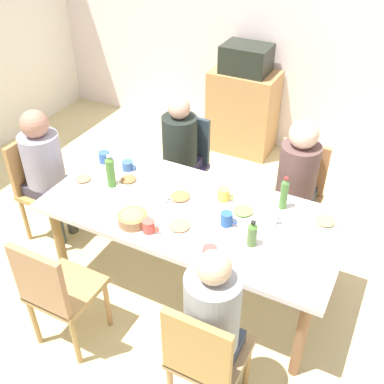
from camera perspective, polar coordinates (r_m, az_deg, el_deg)
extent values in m
plane|color=#CCBF8C|center=(3.64, 0.00, -11.32)|extent=(7.04, 7.04, 0.00)
cube|color=silver|center=(4.94, 13.60, 18.84)|extent=(6.10, 0.12, 2.60)
cube|color=silver|center=(3.16, 0.00, -2.50)|extent=(2.05, 0.94, 0.04)
cylinder|color=olive|center=(3.60, -16.08, -6.07)|extent=(0.07, 0.07, 0.69)
cylinder|color=#8C6040|center=(2.97, 13.32, -17.17)|extent=(0.07, 0.07, 0.69)
cylinder|color=#8F623F|center=(4.03, -9.33, 0.10)|extent=(0.07, 0.07, 0.69)
cylinder|color=#955742|center=(3.48, 16.76, -8.07)|extent=(0.07, 0.07, 0.69)
cube|color=tan|center=(2.72, 2.32, -19.27)|extent=(0.40, 0.40, 0.04)
cylinder|color=tan|center=(3.04, 0.60, -18.16)|extent=(0.04, 0.04, 0.43)
cylinder|color=#A57B47|center=(2.97, 6.87, -20.46)|extent=(0.04, 0.04, 0.43)
cube|color=#B48949|center=(2.44, 0.54, -19.22)|extent=(0.38, 0.04, 0.45)
cylinder|color=#36394E|center=(2.97, 1.60, -19.65)|extent=(0.09, 0.09, 0.45)
cylinder|color=#323A49|center=(2.94, 4.61, -20.78)|extent=(0.09, 0.09, 0.45)
cube|color=#313A4F|center=(2.67, 2.35, -18.53)|extent=(0.30, 0.30, 0.10)
cylinder|color=#979DA5|center=(2.44, 2.52, -14.58)|extent=(0.30, 0.30, 0.48)
sphere|color=beige|center=(2.21, 2.73, -9.34)|extent=(0.17, 0.17, 0.17)
cube|color=#A5824D|center=(3.12, -15.33, -11.54)|extent=(0.40, 0.40, 0.04)
cylinder|color=tan|center=(3.30, -18.95, -14.90)|extent=(0.04, 0.04, 0.43)
cylinder|color=#A8844D|center=(3.13, -14.24, -17.49)|extent=(0.04, 0.04, 0.43)
cylinder|color=tan|center=(3.45, -15.11, -11.24)|extent=(0.04, 0.04, 0.43)
cylinder|color=#AB7D4D|center=(3.28, -10.45, -13.45)|extent=(0.04, 0.04, 0.43)
cube|color=#A77A53|center=(2.87, -18.37, -10.59)|extent=(0.38, 0.04, 0.45)
cube|color=#342F54|center=(4.06, -1.47, 2.55)|extent=(0.40, 0.40, 0.04)
cylinder|color=#353150|center=(4.25, 1.68, 0.57)|extent=(0.04, 0.04, 0.43)
cylinder|color=#284045|center=(4.38, -2.32, 1.74)|extent=(0.04, 0.04, 0.43)
cylinder|color=#373550|center=(4.01, -0.43, -1.93)|extent=(0.04, 0.04, 0.43)
cylinder|color=#342E4B|center=(4.15, -4.60, -0.61)|extent=(0.04, 0.04, 0.43)
cube|color=#293943|center=(4.08, -0.31, 6.55)|extent=(0.38, 0.04, 0.45)
cylinder|color=#2B3744|center=(4.09, -1.10, -0.93)|extent=(0.09, 0.09, 0.45)
cylinder|color=#313245|center=(4.15, -3.05, -0.33)|extent=(0.09, 0.09, 0.45)
cube|color=#2D2945|center=(4.03, -1.48, 3.27)|extent=(0.30, 0.30, 0.10)
cylinder|color=black|center=(3.90, -1.54, 6.48)|extent=(0.30, 0.30, 0.42)
sphere|color=tan|center=(3.76, -1.61, 10.36)|extent=(0.18, 0.18, 0.18)
cube|color=#A38649|center=(3.98, -17.22, -0.06)|extent=(0.40, 0.40, 0.04)
cylinder|color=#A5894B|center=(4.31, -16.91, -0.69)|extent=(0.04, 0.04, 0.43)
cylinder|color=#AB7F4B|center=(4.13, -19.96, -3.19)|extent=(0.04, 0.04, 0.43)
cylinder|color=#AB884F|center=(4.11, -13.38, -2.00)|extent=(0.04, 0.04, 0.43)
cylinder|color=tan|center=(3.92, -16.42, -4.69)|extent=(0.04, 0.04, 0.43)
cube|color=#AD7E49|center=(3.97, -19.74, 3.38)|extent=(0.04, 0.38, 0.45)
cylinder|color=#454942|center=(4.09, -14.93, -2.29)|extent=(0.09, 0.09, 0.45)
cylinder|color=#364342|center=(4.00, -16.37, -3.53)|extent=(0.09, 0.09, 0.45)
cube|color=#3E3948|center=(3.95, -17.37, 0.65)|extent=(0.30, 0.30, 0.10)
cylinder|color=#9390A7|center=(3.81, -18.07, 3.88)|extent=(0.31, 0.31, 0.43)
sphere|color=#A77560|center=(3.66, -18.96, 7.98)|extent=(0.22, 0.22, 0.22)
cube|color=#B2834F|center=(3.77, 12.38, -1.42)|extent=(0.40, 0.40, 0.04)
cylinder|color=#A5804C|center=(4.02, 14.99, -3.31)|extent=(0.04, 0.04, 0.43)
cylinder|color=#A98849|center=(4.07, 10.41, -1.99)|extent=(0.04, 0.04, 0.43)
cylinder|color=tan|center=(3.76, 13.66, -6.26)|extent=(0.04, 0.04, 0.43)
cylinder|color=#B2894A|center=(3.81, 8.77, -4.80)|extent=(0.04, 0.04, 0.43)
cube|color=#B67D4D|center=(3.78, 13.62, 2.90)|extent=(0.38, 0.04, 0.45)
cylinder|color=#41484B|center=(3.81, 12.68, -5.13)|extent=(0.09, 0.09, 0.45)
cylinder|color=#37393B|center=(3.84, 10.40, -4.45)|extent=(0.09, 0.09, 0.45)
cube|color=#364249|center=(3.73, 12.50, -0.68)|extent=(0.30, 0.30, 0.10)
cylinder|color=brown|center=(3.59, 13.03, 2.66)|extent=(0.30, 0.30, 0.42)
sphere|color=beige|center=(3.43, 13.71, 6.97)|extent=(0.22, 0.22, 0.22)
cylinder|color=silver|center=(3.12, 6.32, -2.59)|extent=(0.24, 0.24, 0.01)
ellipsoid|color=#79A251|center=(3.11, 6.34, -2.30)|extent=(0.13, 0.13, 0.02)
cylinder|color=white|center=(2.99, -1.58, -4.44)|extent=(0.26, 0.26, 0.01)
ellipsoid|color=tan|center=(2.98, -1.59, -4.15)|extent=(0.14, 0.14, 0.02)
cylinder|color=white|center=(3.44, -7.86, 1.34)|extent=(0.21, 0.21, 0.01)
ellipsoid|color=#9B653B|center=(3.43, -7.88, 1.60)|extent=(0.12, 0.12, 0.02)
cylinder|color=white|center=(3.15, 16.14, -3.73)|extent=(0.23, 0.23, 0.01)
ellipsoid|color=tan|center=(3.13, 16.19, -3.45)|extent=(0.13, 0.13, 0.02)
cylinder|color=silver|center=(3.24, -1.48, -0.79)|extent=(0.26, 0.26, 0.01)
ellipsoid|color=#AD6E3F|center=(3.23, -1.49, -0.51)|extent=(0.14, 0.14, 0.02)
cylinder|color=silver|center=(3.51, -13.29, 1.37)|extent=(0.21, 0.21, 0.01)
ellipsoid|color=tan|center=(3.50, -13.33, 1.63)|extent=(0.11, 0.11, 0.02)
cylinder|color=#966B42|center=(3.04, -7.35, -3.34)|extent=(0.20, 0.20, 0.07)
ellipsoid|color=#94AC59|center=(3.02, -7.40, -2.84)|extent=(0.16, 0.16, 0.04)
cylinder|color=#345CA6|center=(3.69, -10.81, 4.27)|extent=(0.09, 0.09, 0.09)
torus|color=#39599B|center=(3.66, -10.10, 4.07)|extent=(0.05, 0.01, 0.05)
cylinder|color=#CD4F44|center=(2.96, -5.40, -4.25)|extent=(0.08, 0.08, 0.08)
torus|color=#C64C34|center=(2.93, -4.53, -4.55)|extent=(0.05, 0.01, 0.05)
cylinder|color=#EEC852|center=(3.22, 3.91, -0.28)|extent=(0.09, 0.09, 0.09)
torus|color=#DDCD45|center=(3.20, 4.80, -0.54)|extent=(0.05, 0.01, 0.05)
cylinder|color=white|center=(3.06, 9.80, -2.97)|extent=(0.09, 0.09, 0.09)
torus|color=white|center=(3.05, 10.78, -3.26)|extent=(0.05, 0.01, 0.05)
cylinder|color=white|center=(3.19, -3.70, -0.64)|extent=(0.09, 0.09, 0.09)
torus|color=white|center=(3.16, -2.83, -0.91)|extent=(0.05, 0.01, 0.05)
cylinder|color=#3A619F|center=(3.57, -8.01, 3.28)|extent=(0.09, 0.09, 0.07)
torus|color=#295395|center=(3.54, -7.27, 3.06)|extent=(0.05, 0.01, 0.05)
cylinder|color=#2C5AA4|center=(3.00, 4.30, -3.34)|extent=(0.08, 0.08, 0.09)
torus|color=#3C59A4|center=(2.99, 5.20, -3.62)|extent=(0.05, 0.01, 0.05)
cylinder|color=#C34945|center=(2.76, 2.22, -7.66)|extent=(0.09, 0.09, 0.09)
torus|color=#C24545|center=(2.74, 3.30, -8.02)|extent=(0.05, 0.01, 0.05)
cylinder|color=#517638|center=(2.85, 7.45, -5.40)|extent=(0.06, 0.06, 0.14)
cone|color=#4E8532|center=(2.80, 7.58, -4.07)|extent=(0.05, 0.05, 0.03)
cylinder|color=black|center=(2.79, 7.62, -3.76)|extent=(0.03, 0.03, 0.01)
cylinder|color=#467D2F|center=(3.37, -10.05, 2.31)|extent=(0.06, 0.06, 0.22)
cone|color=#548734|center=(3.30, -10.27, 4.10)|extent=(0.06, 0.06, 0.03)
cylinder|color=white|center=(3.29, -10.31, 4.40)|extent=(0.03, 0.03, 0.01)
cylinder|color=#4A7E34|center=(3.16, 11.32, -0.41)|extent=(0.05, 0.05, 0.21)
cone|color=#4B7840|center=(3.10, 11.57, 1.36)|extent=(0.05, 0.05, 0.03)
cylinder|color=red|center=(3.09, 11.61, 1.67)|extent=(0.03, 0.03, 0.01)
cube|color=tan|center=(5.10, 6.29, 9.86)|extent=(0.70, 0.44, 0.90)
cube|color=#232921|center=(4.88, 6.76, 16.10)|extent=(0.48, 0.36, 0.28)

